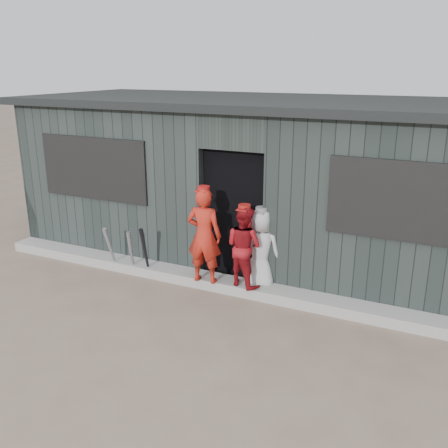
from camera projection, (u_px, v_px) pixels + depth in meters
The scene contains 9 objects.
ground at pixel (157, 349), 5.74m from camera, with size 80.00×80.00×0.00m, color brown.
curb at pixel (225, 284), 7.28m from camera, with size 8.00×0.36×0.15m, color gray.
bat_left at pixel (111, 249), 7.80m from camera, with size 0.07×0.07×0.78m, color #94959C.
bat_mid at pixel (131, 252), 7.72m from camera, with size 0.07×0.07×0.71m, color gray.
bat_right at pixel (145, 252), 7.57m from camera, with size 0.07×0.07×0.85m, color black.
player_red_left at pixel (204, 236), 7.00m from camera, with size 0.50×0.33×1.38m, color red.
player_red_right at pixel (244, 246), 6.92m from camera, with size 0.56×0.44×1.15m, color maroon.
player_grey_back at pixel (261, 250), 7.09m from camera, with size 0.60×0.39×1.22m, color #B9B9B9.
dugout at pixel (268, 180), 8.36m from camera, with size 8.30×3.30×2.62m.
Camera 1 is at (2.86, -4.21, 3.12)m, focal length 40.00 mm.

